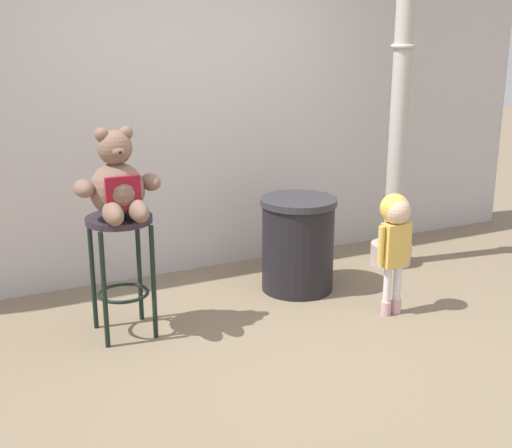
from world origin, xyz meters
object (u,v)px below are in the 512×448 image
(teddy_bear, at_px, (118,185))
(trash_bin, at_px, (298,244))
(lamppost, at_px, (399,115))
(child_walking, at_px, (395,228))
(bar_stool_with_teddy, at_px, (121,250))

(teddy_bear, distance_m, trash_bin, 1.57)
(trash_bin, height_order, lamppost, lamppost)
(teddy_bear, xyz_separation_m, child_walking, (1.78, -0.50, -0.38))
(trash_bin, bearing_deg, child_walking, -62.93)
(bar_stool_with_teddy, relative_size, lamppost, 0.25)
(bar_stool_with_teddy, xyz_separation_m, trash_bin, (1.42, 0.18, -0.22))
(teddy_bear, bearing_deg, trash_bin, 8.45)
(child_walking, xyz_separation_m, trash_bin, (-0.36, 0.71, -0.27))
(bar_stool_with_teddy, height_order, teddy_bear, teddy_bear)
(bar_stool_with_teddy, bearing_deg, trash_bin, 7.34)
(trash_bin, bearing_deg, teddy_bear, -171.55)
(trash_bin, relative_size, lamppost, 0.23)
(bar_stool_with_teddy, height_order, trash_bin, bar_stool_with_teddy)
(lamppost, bearing_deg, teddy_bear, -171.44)
(teddy_bear, height_order, child_walking, teddy_bear)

